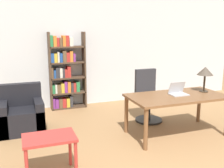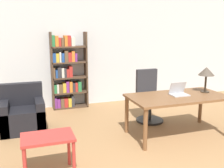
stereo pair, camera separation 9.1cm
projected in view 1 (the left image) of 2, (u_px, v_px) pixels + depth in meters
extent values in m
cube|color=silver|center=(97.00, 50.00, 6.51)|extent=(8.00, 0.06, 2.70)
cube|color=brown|center=(177.00, 96.00, 4.63)|extent=(1.73, 0.89, 0.04)
cylinder|color=brown|center=(146.00, 129.00, 4.08)|extent=(0.07, 0.07, 0.68)
cylinder|color=brown|center=(126.00, 114.00, 4.79)|extent=(0.07, 0.07, 0.68)
cylinder|color=brown|center=(199.00, 106.00, 5.33)|extent=(0.07, 0.07, 0.68)
cube|color=#B2B2B7|center=(179.00, 94.00, 4.65)|extent=(0.31, 0.23, 0.02)
cube|color=#B2B2B7|center=(177.00, 87.00, 4.69)|extent=(0.31, 0.09, 0.21)
cube|color=white|center=(177.00, 87.00, 4.69)|extent=(0.28, 0.07, 0.19)
cylinder|color=#2D2319|center=(204.00, 91.00, 4.89)|extent=(0.16, 0.16, 0.01)
cylinder|color=#2D2319|center=(204.00, 83.00, 4.86)|extent=(0.04, 0.04, 0.30)
cone|color=#4C4238|center=(205.00, 71.00, 4.81)|extent=(0.29, 0.29, 0.15)
cylinder|color=black|center=(149.00, 120.00, 5.44)|extent=(0.55, 0.55, 0.04)
cylinder|color=#262626|center=(149.00, 111.00, 5.40)|extent=(0.06, 0.06, 0.33)
cube|color=#2D2D33|center=(149.00, 101.00, 5.35)|extent=(0.47, 0.47, 0.10)
cube|color=#2D2D33|center=(145.00, 83.00, 5.46)|extent=(0.45, 0.08, 0.59)
cube|color=#B2332D|center=(49.00, 138.00, 3.32)|extent=(0.66, 0.45, 0.04)
cylinder|color=#B2332D|center=(76.00, 161.00, 3.30)|extent=(0.04, 0.04, 0.51)
cylinder|color=#B2332D|center=(26.00, 155.00, 3.45)|extent=(0.04, 0.04, 0.51)
cylinder|color=#B2332D|center=(70.00, 148.00, 3.65)|extent=(0.04, 0.04, 0.51)
cube|color=black|center=(22.00, 120.00, 4.87)|extent=(0.78, 0.70, 0.43)
cube|color=black|center=(20.00, 94.00, 5.02)|extent=(0.78, 0.16, 0.43)
cube|color=black|center=(4.00, 118.00, 4.75)|extent=(0.16, 0.70, 0.58)
cube|color=black|center=(39.00, 114.00, 4.95)|extent=(0.16, 0.70, 0.58)
cube|color=#4C3828|center=(50.00, 72.00, 6.03)|extent=(0.04, 0.28, 1.80)
cube|color=#4C3828|center=(84.00, 70.00, 6.30)|extent=(0.04, 0.28, 1.80)
cube|color=#4C3828|center=(69.00, 107.00, 6.35)|extent=(0.80, 0.28, 0.04)
cube|color=#7F338C|center=(54.00, 103.00, 6.20)|extent=(0.05, 0.24, 0.23)
cube|color=#7F338C|center=(57.00, 103.00, 6.22)|extent=(0.07, 0.24, 0.21)
cube|color=brown|center=(60.00, 103.00, 6.25)|extent=(0.08, 0.24, 0.21)
cube|color=#B72D28|center=(64.00, 102.00, 6.28)|extent=(0.09, 0.24, 0.21)
cube|color=gold|center=(68.00, 102.00, 6.31)|extent=(0.08, 0.24, 0.20)
cube|color=#333338|center=(71.00, 101.00, 6.33)|extent=(0.07, 0.24, 0.26)
cube|color=#4C3828|center=(68.00, 92.00, 6.27)|extent=(0.80, 0.28, 0.04)
cube|color=#2D7F47|center=(53.00, 89.00, 6.13)|extent=(0.06, 0.24, 0.19)
cube|color=silver|center=(56.00, 88.00, 6.15)|extent=(0.04, 0.24, 0.20)
cube|color=brown|center=(59.00, 88.00, 6.17)|extent=(0.09, 0.24, 0.20)
cube|color=gold|center=(62.00, 88.00, 6.20)|extent=(0.07, 0.24, 0.22)
cube|color=#7F338C|center=(65.00, 87.00, 6.22)|extent=(0.06, 0.24, 0.26)
cube|color=orange|center=(69.00, 87.00, 6.24)|extent=(0.07, 0.24, 0.25)
cube|color=#333338|center=(72.00, 87.00, 6.27)|extent=(0.06, 0.24, 0.22)
cube|color=#B72D28|center=(74.00, 87.00, 6.29)|extent=(0.06, 0.24, 0.22)
cube|color=#2D7F47|center=(77.00, 86.00, 6.32)|extent=(0.08, 0.24, 0.23)
cube|color=#4C3828|center=(68.00, 78.00, 6.19)|extent=(0.80, 0.28, 0.04)
cube|color=brown|center=(52.00, 73.00, 6.04)|extent=(0.04, 0.24, 0.24)
cube|color=#234C99|center=(54.00, 74.00, 6.07)|extent=(0.04, 0.24, 0.18)
cube|color=#333338|center=(57.00, 72.00, 6.08)|extent=(0.08, 0.24, 0.24)
cube|color=silver|center=(61.00, 73.00, 6.11)|extent=(0.06, 0.24, 0.22)
cube|color=#333338|center=(63.00, 73.00, 6.13)|extent=(0.05, 0.24, 0.22)
cube|color=#B72D28|center=(65.00, 73.00, 6.15)|extent=(0.06, 0.24, 0.19)
cube|color=#B72D28|center=(68.00, 72.00, 6.17)|extent=(0.08, 0.24, 0.25)
cube|color=#4C3828|center=(67.00, 62.00, 6.12)|extent=(0.80, 0.28, 0.04)
cube|color=#234C99|center=(52.00, 58.00, 5.98)|extent=(0.07, 0.24, 0.21)
cube|color=gold|center=(55.00, 58.00, 6.00)|extent=(0.07, 0.24, 0.20)
cube|color=silver|center=(58.00, 57.00, 6.02)|extent=(0.04, 0.24, 0.23)
cube|color=#234C99|center=(61.00, 57.00, 6.04)|extent=(0.06, 0.24, 0.21)
cube|color=brown|center=(64.00, 56.00, 6.06)|extent=(0.08, 0.24, 0.26)
cube|color=#B72D28|center=(67.00, 57.00, 6.10)|extent=(0.08, 0.24, 0.22)
cube|color=orange|center=(71.00, 56.00, 6.12)|extent=(0.07, 0.24, 0.25)
cube|color=#7F338C|center=(74.00, 57.00, 6.15)|extent=(0.05, 0.24, 0.19)
cube|color=#4C3828|center=(67.00, 47.00, 6.04)|extent=(0.80, 0.28, 0.04)
cube|color=#2D7F47|center=(51.00, 41.00, 5.90)|extent=(0.07, 0.24, 0.25)
cube|color=orange|center=(54.00, 41.00, 5.92)|extent=(0.07, 0.24, 0.24)
cube|color=#B72D28|center=(57.00, 42.00, 5.95)|extent=(0.05, 0.24, 0.19)
cube|color=brown|center=(60.00, 42.00, 5.97)|extent=(0.06, 0.24, 0.19)
cube|color=orange|center=(64.00, 41.00, 5.99)|extent=(0.07, 0.24, 0.24)
cube|color=#B72D28|center=(67.00, 41.00, 6.02)|extent=(0.08, 0.24, 0.24)
cube|color=silver|center=(71.00, 42.00, 6.05)|extent=(0.08, 0.24, 0.20)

